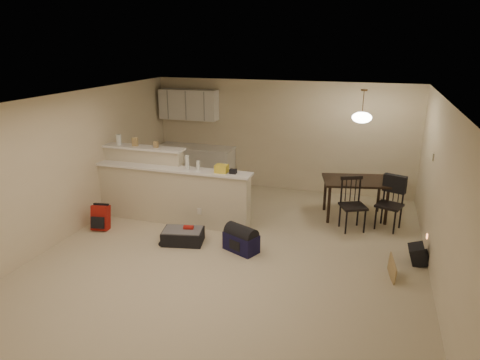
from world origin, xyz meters
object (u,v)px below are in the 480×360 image
at_px(black_daypack, 418,254).
at_px(dining_chair_far, 390,204).
at_px(navy_duffel, 241,242).
at_px(dining_chair_near, 353,205).
at_px(pendant_lamp, 362,117).
at_px(dining_table, 356,184).
at_px(red_backpack, 101,218).
at_px(suitcase, 183,236).

bearing_deg(black_daypack, dining_chair_far, 18.84).
bearing_deg(navy_duffel, dining_chair_far, 60.40).
distance_m(dining_chair_near, dining_chair_far, 0.68).
height_order(pendant_lamp, black_daypack, pendant_lamp).
relative_size(dining_table, pendant_lamp, 2.25).
relative_size(red_backpack, navy_duffel, 0.80).
bearing_deg(pendant_lamp, red_backpack, -155.55).
bearing_deg(navy_duffel, pendant_lamp, 75.26).
relative_size(pendant_lamp, suitcase, 0.91).
bearing_deg(red_backpack, navy_duffel, -9.32).
distance_m(pendant_lamp, suitcase, 3.90).
bearing_deg(dining_chair_near, red_backpack, 172.28).
xyz_separation_m(suitcase, red_backpack, (-1.68, 0.06, 0.11)).
distance_m(suitcase, navy_duffel, 1.05).
xyz_separation_m(pendant_lamp, dining_chair_far, (0.63, -0.38, -1.50)).
distance_m(dining_chair_far, black_daypack, 1.34).
height_order(suitcase, navy_duffel, navy_duffel).
relative_size(dining_table, navy_duffel, 2.45).
distance_m(dining_chair_near, black_daypack, 1.48).
height_order(dining_chair_near, suitcase, dining_chair_near).
xyz_separation_m(red_backpack, black_daypack, (5.49, 0.41, -0.08)).
height_order(pendant_lamp, red_backpack, pendant_lamp).
bearing_deg(suitcase, black_daypack, -5.10).
height_order(dining_table, pendant_lamp, pendant_lamp).
distance_m(dining_chair_near, suitcase, 3.11).
distance_m(dining_table, navy_duffel, 2.71).
bearing_deg(red_backpack, dining_chair_near, 8.87).
bearing_deg(black_daypack, dining_chair_near, 46.91).
xyz_separation_m(pendant_lamp, navy_duffel, (-1.69, -2.05, -1.83)).
distance_m(red_backpack, black_daypack, 5.50).
bearing_deg(red_backpack, pendant_lamp, 16.05).
distance_m(dining_table, black_daypack, 2.00).
xyz_separation_m(dining_chair_near, navy_duffel, (-1.69, -1.42, -0.34)).
xyz_separation_m(suitcase, black_daypack, (3.80, 0.47, 0.03)).
distance_m(dining_chair_near, red_backpack, 4.63).
bearing_deg(black_daypack, pendant_lamp, 32.79).
bearing_deg(pendant_lamp, dining_table, 0.00).
height_order(pendant_lamp, suitcase, pendant_lamp).
bearing_deg(pendant_lamp, navy_duffel, -129.41).
relative_size(pendant_lamp, red_backpack, 1.36).
relative_size(dining_table, dining_chair_near, 1.42).
height_order(dining_chair_near, red_backpack, dining_chair_near).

